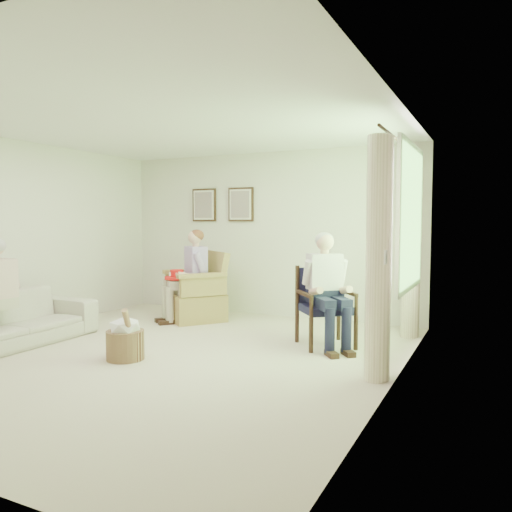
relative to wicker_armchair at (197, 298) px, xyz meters
name	(u,v)px	position (x,y,z in m)	size (l,w,h in m)	color
floor	(164,355)	(0.79, -1.90, -0.33)	(5.50, 5.50, 0.00)	beige
back_wall	(267,234)	(0.79, 0.85, 0.97)	(5.00, 0.04, 2.60)	silver
left_wall	(9,237)	(-1.71, -1.90, 0.97)	(0.04, 5.50, 2.60)	silver
right_wall	(393,245)	(3.29, -1.90, 0.97)	(0.04, 5.50, 2.60)	silver
ceiling	(161,121)	(0.79, -1.90, 2.27)	(5.00, 5.50, 0.02)	white
window	(411,214)	(3.25, -0.70, 1.25)	(0.13, 2.50, 1.63)	#2D6B23
curtain_left	(379,259)	(3.12, -1.68, 0.82)	(0.34, 0.34, 2.30)	#F5E6C0
curtain_right	(411,249)	(3.12, 0.28, 0.82)	(0.34, 0.34, 2.30)	#F5E6C0
framed_print_left	(204,205)	(-0.36, 0.81, 1.45)	(0.45, 0.05, 0.55)	#382114
framed_print_right	(241,204)	(0.34, 0.81, 1.45)	(0.45, 0.05, 0.55)	#382114
wicker_armchair	(197,298)	(0.00, 0.00, 0.00)	(0.82, 0.81, 1.05)	tan
wood_armchair	(328,303)	(2.28, -0.60, 0.18)	(0.61, 0.57, 0.93)	black
sofa	(5,320)	(-1.16, -2.42, -0.01)	(0.86, 2.21, 0.65)	beige
person_wicker	(191,269)	(0.00, -0.14, 0.46)	(0.40, 0.62, 1.35)	#BCB397
person_dark	(324,282)	(2.28, -0.76, 0.45)	(0.40, 0.63, 1.35)	#171933
red_hat	(177,276)	(-0.16, -0.29, 0.36)	(0.36, 0.36, 0.14)	red
hatbox	(125,338)	(0.50, -2.21, -0.10)	(0.41, 0.41, 0.60)	tan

